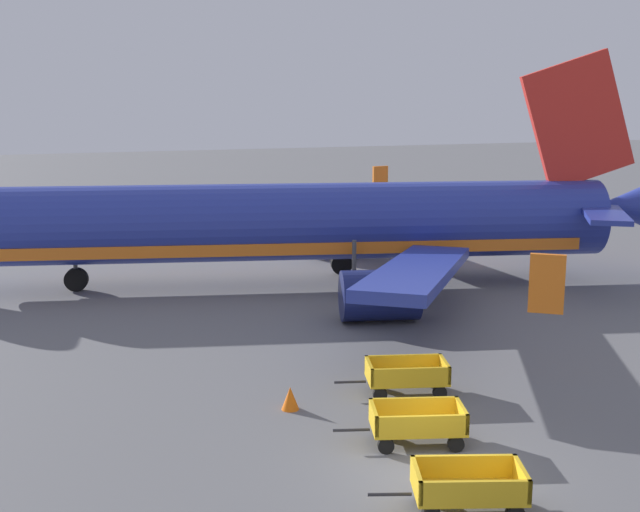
{
  "coord_description": "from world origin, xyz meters",
  "views": [
    {
      "loc": [
        -8.77,
        -17.48,
        9.51
      ],
      "look_at": [
        1.54,
        13.77,
        2.8
      ],
      "focal_mm": 46.61,
      "sensor_mm": 36.0,
      "label": 1
    }
  ],
  "objects_px": {
    "airplane": "(318,223)",
    "baggage_cart_third_in_row": "(406,376)",
    "traffic_cone_near_plane": "(290,398)",
    "baggage_cart_second_in_row": "(417,423)",
    "baggage_cart_nearest": "(468,487)"
  },
  "relations": [
    {
      "from": "baggage_cart_second_in_row",
      "to": "baggage_cart_third_in_row",
      "type": "height_order",
      "value": "same"
    },
    {
      "from": "airplane",
      "to": "baggage_cart_third_in_row",
      "type": "xyz_separation_m",
      "value": [
        -1.92,
        -14.9,
        -2.45
      ]
    },
    {
      "from": "baggage_cart_nearest",
      "to": "traffic_cone_near_plane",
      "type": "xyz_separation_m",
      "value": [
        -2.13,
        7.15,
        -0.25
      ]
    },
    {
      "from": "airplane",
      "to": "traffic_cone_near_plane",
      "type": "height_order",
      "value": "airplane"
    },
    {
      "from": "baggage_cart_second_in_row",
      "to": "traffic_cone_near_plane",
      "type": "distance_m",
      "value": 4.3
    },
    {
      "from": "airplane",
      "to": "baggage_cart_second_in_row",
      "type": "distance_m",
      "value": 18.86
    },
    {
      "from": "baggage_cart_nearest",
      "to": "baggage_cart_third_in_row",
      "type": "height_order",
      "value": "same"
    },
    {
      "from": "baggage_cart_second_in_row",
      "to": "traffic_cone_near_plane",
      "type": "xyz_separation_m",
      "value": [
        -2.58,
        3.43,
        -0.25
      ]
    },
    {
      "from": "baggage_cart_nearest",
      "to": "baggage_cart_third_in_row",
      "type": "relative_size",
      "value": 1.0
    },
    {
      "from": "baggage_cart_nearest",
      "to": "baggage_cart_second_in_row",
      "type": "relative_size",
      "value": 1.0
    },
    {
      "from": "baggage_cart_second_in_row",
      "to": "baggage_cart_nearest",
      "type": "bearing_deg",
      "value": -96.83
    },
    {
      "from": "baggage_cart_nearest",
      "to": "baggage_cart_third_in_row",
      "type": "distance_m",
      "value": 7.45
    },
    {
      "from": "baggage_cart_third_in_row",
      "to": "traffic_cone_near_plane",
      "type": "xyz_separation_m",
      "value": [
        -3.84,
        -0.1,
        -0.25
      ]
    },
    {
      "from": "baggage_cart_nearest",
      "to": "baggage_cart_second_in_row",
      "type": "height_order",
      "value": "same"
    },
    {
      "from": "baggage_cart_nearest",
      "to": "baggage_cart_third_in_row",
      "type": "bearing_deg",
      "value": 76.72
    }
  ]
}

